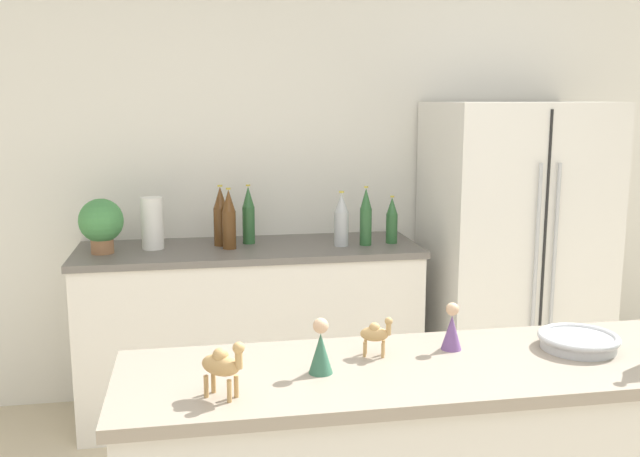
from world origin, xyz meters
TOP-DOWN VIEW (x-y plane):
  - wall_back at (0.00, 2.73)m, footprint 8.00×0.06m
  - back_counter at (-0.31, 2.40)m, footprint 1.81×0.63m
  - refrigerator at (1.16, 2.32)m, footprint 0.90×0.75m
  - potted_plant at (-1.05, 2.36)m, footprint 0.22×0.22m
  - paper_towel_roll at (-0.81, 2.43)m, footprint 0.11×0.11m
  - back_bottle_0 at (0.32, 2.33)m, footprint 0.06×0.06m
  - back_bottle_1 at (0.47, 2.35)m, footprint 0.06×0.06m
  - back_bottle_2 at (-0.45, 2.45)m, footprint 0.08×0.08m
  - back_bottle_3 at (-0.41, 2.36)m, footprint 0.07×0.07m
  - back_bottle_4 at (-0.30, 2.48)m, footprint 0.07×0.07m
  - back_bottle_5 at (0.18, 2.33)m, footprint 0.08×0.08m
  - fruit_bowl at (0.55, 0.57)m, footprint 0.24×0.24m
  - camel_figurine at (-0.53, 0.40)m, footprint 0.12×0.11m
  - camel_figurine_second at (-0.07, 0.62)m, footprint 0.10×0.07m
  - wise_man_figurine_crimson at (-0.26, 0.52)m, footprint 0.07×0.07m
  - wise_man_figurine_purple at (0.17, 0.63)m, footprint 0.06×0.06m

SIDE VIEW (x-z plane):
  - back_counter at x=-0.31m, z-range 0.00..0.93m
  - refrigerator at x=1.16m, z-range 0.00..1.69m
  - fruit_bowl at x=0.55m, z-range 0.96..1.01m
  - wise_man_figurine_purple at x=0.17m, z-range 0.95..1.09m
  - wise_man_figurine_crimson at x=-0.26m, z-range 0.95..1.11m
  - camel_figurine_second at x=-0.07m, z-range 0.97..1.09m
  - camel_figurine at x=-0.53m, z-range 0.97..1.13m
  - back_bottle_1 at x=0.47m, z-range 0.93..1.19m
  - paper_towel_roll at x=-0.81m, z-range 0.93..1.20m
  - back_bottle_5 at x=0.18m, z-range 0.93..1.22m
  - back_bottle_0 at x=0.32m, z-range 0.93..1.24m
  - back_bottle_3 at x=-0.41m, z-range 0.93..1.25m
  - back_bottle_4 at x=-0.30m, z-range 0.93..1.25m
  - back_bottle_2 at x=-0.45m, z-range 0.93..1.25m
  - potted_plant at x=-1.05m, z-range 0.95..1.23m
  - wall_back at x=0.00m, z-range 0.00..2.55m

